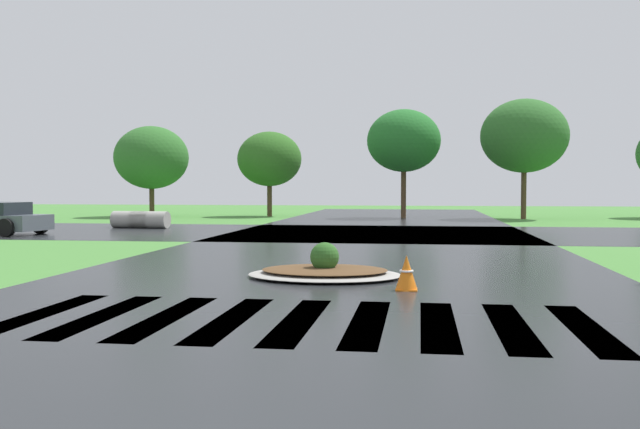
{
  "coord_description": "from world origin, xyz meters",
  "views": [
    {
      "loc": [
        1.56,
        -3.57,
        1.77
      ],
      "look_at": [
        -0.64,
        12.08,
        1.13
      ],
      "focal_mm": 40.04,
      "sensor_mm": 36.0,
      "label": 1
    }
  ],
  "objects": [
    {
      "name": "median_island",
      "position": [
        -0.25,
        9.96,
        0.13
      ],
      "size": [
        2.96,
        2.31,
        0.68
      ],
      "color": "#9E9B93",
      "rests_on": "ground"
    },
    {
      "name": "traffic_cone",
      "position": [
        1.34,
        8.49,
        0.29
      ],
      "size": [
        0.38,
        0.38,
        0.6
      ],
      "color": "orange",
      "rests_on": "ground"
    },
    {
      "name": "asphalt_cross_road",
      "position": [
        0.0,
        22.97,
        0.0
      ],
      "size": [
        90.0,
        9.96,
        0.01
      ],
      "primitive_type": "cube",
      "color": "#232628",
      "rests_on": "ground"
    },
    {
      "name": "asphalt_roadway",
      "position": [
        0.0,
        10.0,
        0.0
      ],
      "size": [
        11.07,
        80.0,
        0.01
      ],
      "primitive_type": "cube",
      "color": "#232628",
      "rests_on": "ground"
    },
    {
      "name": "drainage_pipe_stack",
      "position": [
        -9.97,
        24.74,
        0.35
      ],
      "size": [
        2.49,
        0.95,
        0.71
      ],
      "color": "#9E9B93",
      "rests_on": "ground"
    },
    {
      "name": "background_treeline",
      "position": [
        5.12,
        36.36,
        3.73
      ],
      "size": [
        39.59,
        7.01,
        6.35
      ],
      "color": "#4C3823",
      "rests_on": "ground"
    },
    {
      "name": "crosswalk_stripes",
      "position": [
        -0.0,
        5.56,
        0.0
      ],
      "size": [
        7.65,
        3.31,
        0.01
      ],
      "color": "white",
      "rests_on": "ground"
    }
  ]
}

